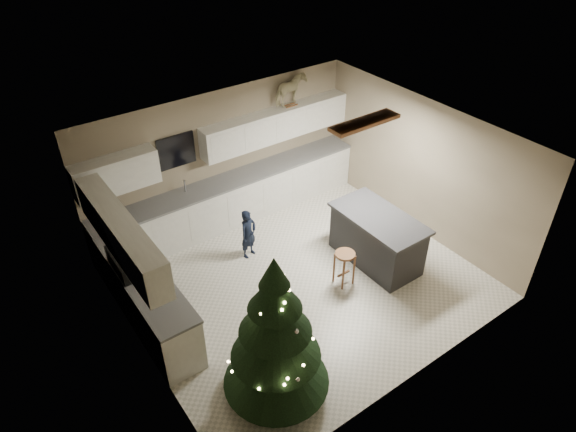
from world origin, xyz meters
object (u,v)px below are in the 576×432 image
at_px(island, 377,239).
at_px(rocking_horse, 291,90).
at_px(christmas_tree, 276,342).
at_px(bar_stool, 345,261).
at_px(toddler, 248,234).

distance_m(island, rocking_horse, 3.24).
bearing_deg(christmas_tree, rocking_horse, 51.88).
height_order(island, bar_stool, island).
bearing_deg(christmas_tree, toddler, 65.01).
xyz_separation_m(bar_stool, rocking_horse, (0.92, 2.80, 1.83)).
bearing_deg(bar_stool, christmas_tree, -152.82).
distance_m(island, christmas_tree, 3.27).
relative_size(christmas_tree, rocking_horse, 3.16).
bearing_deg(rocking_horse, island, 164.83).
xyz_separation_m(toddler, rocking_horse, (1.82, 1.24, 1.84)).
height_order(island, christmas_tree, christmas_tree).
relative_size(christmas_tree, toddler, 2.47).
relative_size(island, rocking_horse, 2.28).
height_order(bar_stool, rocking_horse, rocking_horse).
bearing_deg(toddler, rocking_horse, 18.19).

